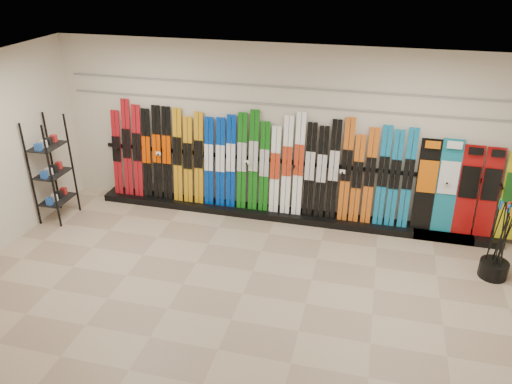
# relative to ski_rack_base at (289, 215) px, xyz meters

# --- Properties ---
(floor) EXTENTS (8.00, 8.00, 0.00)m
(floor) POSITION_rel_ski_rack_base_xyz_m (-0.22, -2.28, -0.06)
(floor) COLOR gray
(floor) RESTS_ON ground
(back_wall) EXTENTS (8.00, 0.00, 8.00)m
(back_wall) POSITION_rel_ski_rack_base_xyz_m (-0.22, 0.22, 1.44)
(back_wall) COLOR beige
(back_wall) RESTS_ON floor
(ceiling) EXTENTS (8.00, 8.00, 0.00)m
(ceiling) POSITION_rel_ski_rack_base_xyz_m (-0.22, -2.28, 2.94)
(ceiling) COLOR silver
(ceiling) RESTS_ON back_wall
(ski_rack_base) EXTENTS (8.00, 0.40, 0.12)m
(ski_rack_base) POSITION_rel_ski_rack_base_xyz_m (0.00, 0.00, 0.00)
(ski_rack_base) COLOR black
(ski_rack_base) RESTS_ON floor
(skis) EXTENTS (5.38, 0.25, 1.80)m
(skis) POSITION_rel_ski_rack_base_xyz_m (-0.68, 0.06, 0.90)
(skis) COLOR #A4111A
(skis) RESTS_ON ski_rack_base
(snowboards) EXTENTS (1.58, 0.24, 1.55)m
(snowboards) POSITION_rel_ski_rack_base_xyz_m (2.82, 0.07, 0.80)
(snowboards) COLOR black
(snowboards) RESTS_ON ski_rack_base
(accessory_rack) EXTENTS (0.40, 0.60, 1.84)m
(accessory_rack) POSITION_rel_ski_rack_base_xyz_m (-3.97, -0.95, 0.86)
(accessory_rack) COLOR black
(accessory_rack) RESTS_ON floor
(pole_bin) EXTENTS (0.40, 0.40, 0.25)m
(pole_bin) POSITION_rel_ski_rack_base_xyz_m (3.22, -0.98, 0.07)
(pole_bin) COLOR black
(pole_bin) RESTS_ON floor
(ski_poles) EXTENTS (0.27, 0.34, 1.18)m
(ski_poles) POSITION_rel_ski_rack_base_xyz_m (3.22, -0.97, 0.55)
(ski_poles) COLOR black
(ski_poles) RESTS_ON pole_bin
(slatwall_rail_0) EXTENTS (7.60, 0.02, 0.03)m
(slatwall_rail_0) POSITION_rel_ski_rack_base_xyz_m (-0.22, 0.20, 1.94)
(slatwall_rail_0) COLOR gray
(slatwall_rail_0) RESTS_ON back_wall
(slatwall_rail_1) EXTENTS (7.60, 0.02, 0.03)m
(slatwall_rail_1) POSITION_rel_ski_rack_base_xyz_m (-0.22, 0.20, 2.24)
(slatwall_rail_1) COLOR gray
(slatwall_rail_1) RESTS_ON back_wall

